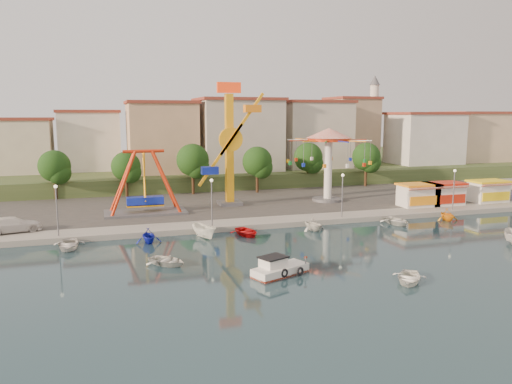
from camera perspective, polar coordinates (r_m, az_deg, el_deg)
name	(u,v)px	position (r m, az deg, el deg)	size (l,w,h in m)	color
ground	(328,256)	(46.61, 8.22, -7.25)	(200.00, 200.00, 0.00)	#132834
quay_deck	(199,175)	(104.93, -6.49, 1.90)	(200.00, 100.00, 0.60)	#9E998E
asphalt_pad	(240,198)	(74.01, -1.80, -0.69)	(90.00, 28.00, 0.01)	#4C4944
hill_terrace	(195,167)	(109.68, -7.00, 2.82)	(200.00, 60.00, 3.00)	#384C26
pirate_ship_ride	(145,183)	(63.46, -12.62, 0.96)	(10.00, 5.00, 8.00)	#59595E
kamikaze_tower	(232,147)	(67.37, -2.75, 5.13)	(6.18, 3.10, 16.50)	#59595E
wave_swinger	(329,148)	(71.47, 8.29, 5.01)	(11.60, 11.60, 10.40)	#59595E
booth_left	(418,195)	(70.69, 18.05, -0.30)	(5.40, 3.78, 3.08)	white
booth_mid	(444,193)	(73.12, 20.66, -0.14)	(5.40, 3.78, 3.08)	white
booth_right	(488,191)	(77.91, 25.00, 0.12)	(5.40, 3.78, 3.08)	white
lamp_post_0	(57,212)	(54.40, -21.78, -2.12)	(0.14, 0.14, 5.00)	#59595E
lamp_post_1	(212,204)	(55.43, -5.07, -1.33)	(0.14, 0.14, 5.00)	#59595E
lamp_post_2	(342,197)	(60.80, 9.83, -0.52)	(0.14, 0.14, 5.00)	#59595E
lamp_post_3	(454,191)	(69.52, 21.65, 0.15)	(0.14, 0.14, 5.00)	#59595E
tree_0	(54,166)	(77.93, -22.05, 2.75)	(4.60, 4.60, 7.19)	#382314
tree_1	(126,166)	(77.04, -14.65, 2.85)	(4.35, 4.35, 6.80)	#382314
tree_2	(193,160)	(77.64, -7.25, 3.64)	(5.02, 5.02, 7.85)	#382314
tree_3	(257,161)	(78.65, 0.14, 3.51)	(4.68, 4.68, 7.32)	#382314
tree_4	(308,157)	(84.91, 6.00, 3.98)	(4.86, 4.86, 7.60)	#382314
tree_5	(366,157)	(87.75, 12.49, 3.95)	(4.83, 4.83, 7.54)	#382314
building_0	(7,140)	(87.59, -26.54, 5.35)	(9.26, 9.53, 11.87)	beige
building_1	(89,147)	(91.90, -18.50, 4.92)	(12.33, 9.01, 8.63)	silver
building_2	(165,138)	(93.09, -10.38, 6.08)	(11.95, 9.28, 11.23)	tan
building_3	(242,143)	(92.76, -1.60, 5.58)	(12.59, 10.50, 9.20)	beige
building_4	(302,141)	(100.40, 5.32, 5.80)	(10.75, 9.23, 9.24)	beige
building_5	(366,136)	(104.55, 12.52, 6.29)	(12.77, 10.96, 11.21)	tan
building_6	(421,133)	(109.58, 18.32, 6.46)	(8.23, 8.98, 12.36)	silver
building_7	(452,139)	(120.75, 21.53, 5.62)	(11.59, 10.93, 8.76)	beige
minaret	(374,116)	(109.46, 13.29, 8.44)	(2.80, 2.80, 18.00)	silver
cabin_motorboat	(279,269)	(40.83, 2.62, -8.84)	(5.17, 3.55, 1.70)	white
rowboat_a	(167,261)	(44.08, -10.13, -7.73)	(2.61, 3.66, 0.76)	silver
rowboat_b	(409,278)	(40.80, 17.04, -9.35)	(2.60, 3.65, 0.76)	white
skiff	(512,237)	(56.41, 27.23, -4.58)	(1.39, 3.70, 1.43)	silver
van	(13,225)	(58.34, -26.03, -3.37)	(2.29, 5.64, 1.64)	white
moored_boat_0	(68,244)	(51.76, -20.66, -5.63)	(2.93, 4.11, 0.85)	silver
moored_boat_1	(148,235)	(51.74, -12.20, -4.87)	(2.51, 2.91, 1.53)	#141DB6
moored_boat_2	(204,231)	(52.52, -5.92, -4.50)	(1.51, 4.02, 1.55)	white
moored_boat_3	(247,232)	(53.68, -1.07, -4.57)	(2.79, 3.91, 0.81)	red
moored_boat_4	(313,224)	(56.18, 6.53, -3.61)	(2.62, 3.03, 1.60)	silver
moored_boat_6	(397,221)	(61.37, 15.83, -3.19)	(2.92, 4.08, 0.85)	white
moored_boat_7	(447,214)	(65.37, 21.01, -2.41)	(2.51, 2.91, 1.53)	orange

